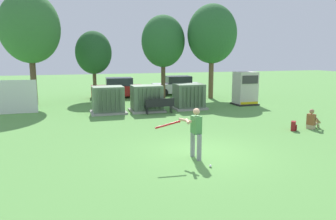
{
  "coord_description": "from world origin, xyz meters",
  "views": [
    {
      "loc": [
        -4.44,
        -10.33,
        3.53
      ],
      "look_at": [
        -0.16,
        3.5,
        1.0
      ],
      "focal_mm": 34.43,
      "sensor_mm": 36.0,
      "label": 1
    }
  ],
  "objects_px": {
    "transformer_mid_east": "(189,97)",
    "batter": "(195,131)",
    "transformer_mid_west": "(147,99)",
    "backpack": "(294,126)",
    "generator_enclosure": "(245,89)",
    "parked_car_left_of_center": "(177,86)",
    "park_bench": "(160,105)",
    "transformer_west": "(108,100)",
    "parked_car_leftmost": "(118,88)",
    "seated_spectator": "(312,121)",
    "sports_ball": "(210,166)"
  },
  "relations": [
    {
      "from": "transformer_mid_east",
      "to": "batter",
      "type": "xyz_separation_m",
      "value": [
        -3.43,
        -9.53,
        0.19
      ]
    },
    {
      "from": "transformer_mid_west",
      "to": "backpack",
      "type": "xyz_separation_m",
      "value": [
        5.34,
        -7.02,
        -0.57
      ]
    },
    {
      "from": "generator_enclosure",
      "to": "backpack",
      "type": "height_order",
      "value": "generator_enclosure"
    },
    {
      "from": "parked_car_left_of_center",
      "to": "generator_enclosure",
      "type": "bearing_deg",
      "value": -68.71
    },
    {
      "from": "transformer_mid_east",
      "to": "park_bench",
      "type": "bearing_deg",
      "value": -154.29
    },
    {
      "from": "transformer_west",
      "to": "transformer_mid_east",
      "type": "height_order",
      "value": "same"
    },
    {
      "from": "parked_car_left_of_center",
      "to": "parked_car_leftmost",
      "type": "bearing_deg",
      "value": -175.21
    },
    {
      "from": "transformer_mid_east",
      "to": "park_bench",
      "type": "height_order",
      "value": "transformer_mid_east"
    },
    {
      "from": "transformer_mid_west",
      "to": "park_bench",
      "type": "bearing_deg",
      "value": -61.6
    },
    {
      "from": "parked_car_leftmost",
      "to": "parked_car_left_of_center",
      "type": "relative_size",
      "value": 1.0
    },
    {
      "from": "generator_enclosure",
      "to": "backpack",
      "type": "bearing_deg",
      "value": -103.9
    },
    {
      "from": "transformer_west",
      "to": "park_bench",
      "type": "distance_m",
      "value": 3.11
    },
    {
      "from": "parked_car_left_of_center",
      "to": "seated_spectator",
      "type": "bearing_deg",
      "value": -82.39
    },
    {
      "from": "sports_ball",
      "to": "batter",
      "type": "bearing_deg",
      "value": 99.49
    },
    {
      "from": "park_bench",
      "to": "parked_car_left_of_center",
      "type": "bearing_deg",
      "value": 64.84
    },
    {
      "from": "transformer_mid_east",
      "to": "parked_car_leftmost",
      "type": "height_order",
      "value": "same"
    },
    {
      "from": "transformer_mid_west",
      "to": "generator_enclosure",
      "type": "relative_size",
      "value": 0.91
    },
    {
      "from": "transformer_mid_west",
      "to": "backpack",
      "type": "bearing_deg",
      "value": -52.77
    },
    {
      "from": "batter",
      "to": "backpack",
      "type": "relative_size",
      "value": 3.95
    },
    {
      "from": "sports_ball",
      "to": "seated_spectator",
      "type": "height_order",
      "value": "seated_spectator"
    },
    {
      "from": "batter",
      "to": "sports_ball",
      "type": "xyz_separation_m",
      "value": [
        0.16,
        -0.97,
        -0.93
      ]
    },
    {
      "from": "sports_ball",
      "to": "backpack",
      "type": "xyz_separation_m",
      "value": [
        5.77,
        3.39,
        0.17
      ]
    },
    {
      "from": "transformer_west",
      "to": "backpack",
      "type": "bearing_deg",
      "value": -42.58
    },
    {
      "from": "generator_enclosure",
      "to": "batter",
      "type": "distance_m",
      "value": 12.69
    },
    {
      "from": "transformer_mid_east",
      "to": "parked_car_leftmost",
      "type": "xyz_separation_m",
      "value": [
        -3.57,
        6.93,
        -0.04
      ]
    },
    {
      "from": "sports_ball",
      "to": "park_bench",
      "type": "bearing_deg",
      "value": 84.07
    },
    {
      "from": "park_bench",
      "to": "seated_spectator",
      "type": "distance_m",
      "value": 8.37
    },
    {
      "from": "transformer_mid_west",
      "to": "transformer_mid_east",
      "type": "xyz_separation_m",
      "value": [
        2.83,
        0.09,
        0.0
      ]
    },
    {
      "from": "transformer_mid_east",
      "to": "parked_car_left_of_center",
      "type": "relative_size",
      "value": 0.49
    },
    {
      "from": "park_bench",
      "to": "parked_car_left_of_center",
      "type": "distance_m",
      "value": 9.36
    },
    {
      "from": "transformer_west",
      "to": "parked_car_leftmost",
      "type": "bearing_deg",
      "value": 76.9
    },
    {
      "from": "transformer_mid_east",
      "to": "parked_car_left_of_center",
      "type": "distance_m",
      "value": 7.56
    },
    {
      "from": "transformer_mid_east",
      "to": "transformer_west",
      "type": "bearing_deg",
      "value": -179.55
    },
    {
      "from": "transformer_mid_west",
      "to": "park_bench",
      "type": "distance_m",
      "value": 1.17
    },
    {
      "from": "batter",
      "to": "seated_spectator",
      "type": "distance_m",
      "value": 7.5
    },
    {
      "from": "transformer_west",
      "to": "parked_car_leftmost",
      "type": "height_order",
      "value": "same"
    },
    {
      "from": "generator_enclosure",
      "to": "parked_car_leftmost",
      "type": "bearing_deg",
      "value": 140.92
    },
    {
      "from": "transformer_mid_east",
      "to": "generator_enclosure",
      "type": "bearing_deg",
      "value": 6.12
    },
    {
      "from": "batter",
      "to": "parked_car_left_of_center",
      "type": "height_order",
      "value": "batter"
    },
    {
      "from": "transformer_mid_east",
      "to": "sports_ball",
      "type": "bearing_deg",
      "value": -107.27
    },
    {
      "from": "transformer_mid_west",
      "to": "seated_spectator",
      "type": "distance_m",
      "value": 9.48
    },
    {
      "from": "generator_enclosure",
      "to": "sports_ball",
      "type": "height_order",
      "value": "generator_enclosure"
    },
    {
      "from": "park_bench",
      "to": "parked_car_leftmost",
      "type": "height_order",
      "value": "parked_car_leftmost"
    },
    {
      "from": "generator_enclosure",
      "to": "transformer_west",
      "type": "bearing_deg",
      "value": -176.95
    },
    {
      "from": "transformer_mid_west",
      "to": "sports_ball",
      "type": "xyz_separation_m",
      "value": [
        -0.43,
        -10.41,
        -0.74
      ]
    },
    {
      "from": "batter",
      "to": "parked_car_leftmost",
      "type": "height_order",
      "value": "batter"
    },
    {
      "from": "transformer_mid_west",
      "to": "sports_ball",
      "type": "distance_m",
      "value": 10.44
    },
    {
      "from": "transformer_west",
      "to": "transformer_mid_east",
      "type": "bearing_deg",
      "value": 0.45
    },
    {
      "from": "seated_spectator",
      "to": "parked_car_leftmost",
      "type": "height_order",
      "value": "parked_car_leftmost"
    },
    {
      "from": "backpack",
      "to": "parked_car_leftmost",
      "type": "bearing_deg",
      "value": 113.4
    }
  ]
}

